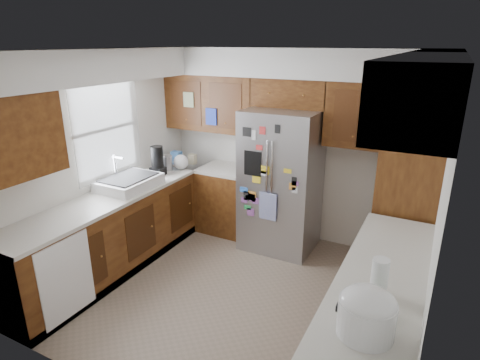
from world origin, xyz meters
name	(u,v)px	position (x,y,z in m)	size (l,w,h in m)	color
floor	(237,291)	(0.00, 0.00, 0.00)	(3.60, 3.60, 0.00)	gray
room_shell	(244,118)	(-0.11, 0.36, 1.82)	(3.64, 3.24, 2.52)	white
left_counter_run	(138,229)	(-1.36, 0.03, 0.43)	(1.36, 3.20, 0.92)	#3D1C0B
right_counter_run	(376,329)	(1.50, -0.47, 0.42)	(0.63, 2.25, 0.92)	#3D1C0B
pantry	(409,188)	(1.50, 1.15, 1.07)	(0.60, 0.90, 2.15)	#3D1C0B
fridge	(281,181)	(0.00, 1.20, 0.90)	(0.90, 0.79, 1.80)	#A3A3A8
bridge_cabinet	(291,93)	(0.00, 1.43, 1.98)	(0.96, 0.34, 0.35)	#3D1C0B
fridge_top_items	(281,66)	(-0.13, 1.40, 2.29)	(0.94, 0.33, 0.31)	#1B1AC4
sink_assembly	(129,182)	(-1.50, 0.10, 0.99)	(0.52, 0.70, 0.37)	white
left_counter_clutter	(170,161)	(-1.46, 0.85, 1.05)	(0.37, 0.94, 0.38)	black
rice_cooker	(367,312)	(1.50, -1.19, 1.07)	(0.35, 0.34, 0.30)	white
paper_towel	(380,276)	(1.50, -0.73, 1.05)	(0.12, 0.12, 0.26)	white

